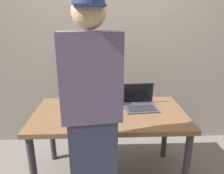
# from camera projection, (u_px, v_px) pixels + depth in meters

# --- Properties ---
(desk) EXTENTS (1.43, 0.78, 0.75)m
(desk) POSITION_uv_depth(u_px,v_px,m) (110.00, 121.00, 2.02)
(desk) COLOR brown
(desk) RESTS_ON ground
(laptop) EXTENTS (0.33, 0.29, 0.23)m
(laptop) POSITION_uv_depth(u_px,v_px,m) (140.00, 102.00, 2.10)
(laptop) COLOR #383D4C
(laptop) RESTS_ON desk
(beer_bottle_amber) EXTENTS (0.08, 0.08, 0.33)m
(beer_bottle_amber) POSITION_uv_depth(u_px,v_px,m) (109.00, 94.00, 2.08)
(beer_bottle_amber) COLOR brown
(beer_bottle_amber) RESTS_ON desk
(beer_bottle_dark) EXTENTS (0.08, 0.08, 0.27)m
(beer_bottle_dark) POSITION_uv_depth(u_px,v_px,m) (96.00, 102.00, 1.96)
(beer_bottle_dark) COLOR #333333
(beer_bottle_dark) RESTS_ON desk
(beer_bottle_green) EXTENTS (0.07, 0.07, 0.30)m
(beer_bottle_green) POSITION_uv_depth(u_px,v_px,m) (93.00, 96.00, 2.09)
(beer_bottle_green) COLOR #1E5123
(beer_bottle_green) RESTS_ON desk
(person_figure) EXTENTS (0.41, 0.29, 1.76)m
(person_figure) POSITION_uv_depth(u_px,v_px,m) (92.00, 123.00, 1.42)
(person_figure) COLOR #2D3347
(person_figure) RESTS_ON ground
(back_wall) EXTENTS (6.00, 0.10, 2.60)m
(back_wall) POSITION_uv_depth(u_px,v_px,m) (108.00, 44.00, 2.60)
(back_wall) COLOR gray
(back_wall) RESTS_ON ground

